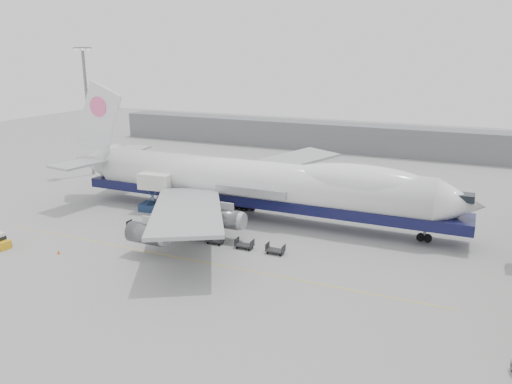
% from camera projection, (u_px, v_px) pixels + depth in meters
% --- Properties ---
extents(ground, '(260.00, 260.00, 0.00)m').
position_uv_depth(ground, '(217.00, 244.00, 66.13)').
color(ground, gray).
rests_on(ground, ground).
extents(apron_line, '(60.00, 0.15, 0.01)m').
position_uv_depth(apron_line, '(194.00, 260.00, 60.85)').
color(apron_line, gold).
rests_on(apron_line, ground).
extents(hangar, '(110.00, 8.00, 7.00)m').
position_uv_depth(hangar, '(310.00, 135.00, 130.67)').
color(hangar, slate).
rests_on(hangar, ground).
extents(floodlight_mast, '(2.40, 2.40, 25.43)m').
position_uv_depth(floodlight_mast, '(87.00, 105.00, 99.79)').
color(floodlight_mast, slate).
rests_on(floodlight_mast, ground).
extents(airliner, '(67.00, 55.30, 19.98)m').
position_uv_depth(airliner, '(258.00, 182.00, 74.91)').
color(airliner, white).
rests_on(airliner, ground).
extents(catering_truck, '(5.83, 4.27, 6.24)m').
position_uv_depth(catering_truck, '(157.00, 190.00, 78.66)').
color(catering_truck, navy).
rests_on(catering_truck, ground).
extents(traffic_cone, '(0.35, 0.35, 0.52)m').
position_uv_depth(traffic_cone, '(59.00, 252.00, 62.70)').
color(traffic_cone, '#FF480D').
rests_on(traffic_cone, ground).
extents(dolly_0, '(2.30, 1.35, 1.30)m').
position_uv_depth(dolly_0, '(136.00, 226.00, 71.12)').
color(dolly_0, '#2D2D30').
rests_on(dolly_0, ground).
extents(dolly_1, '(2.30, 1.35, 1.30)m').
position_uv_depth(dolly_1, '(161.00, 231.00, 69.44)').
color(dolly_1, '#2D2D30').
rests_on(dolly_1, ground).
extents(dolly_2, '(2.30, 1.35, 1.30)m').
position_uv_depth(dolly_2, '(187.00, 235.00, 67.76)').
color(dolly_2, '#2D2D30').
rests_on(dolly_2, ground).
extents(dolly_3, '(2.30, 1.35, 1.30)m').
position_uv_depth(dolly_3, '(215.00, 240.00, 66.08)').
color(dolly_3, '#2D2D30').
rests_on(dolly_3, ground).
extents(dolly_4, '(2.30, 1.35, 1.30)m').
position_uv_depth(dolly_4, '(245.00, 245.00, 64.40)').
color(dolly_4, '#2D2D30').
rests_on(dolly_4, ground).
extents(dolly_5, '(2.30, 1.35, 1.30)m').
position_uv_depth(dolly_5, '(275.00, 250.00, 62.72)').
color(dolly_5, '#2D2D30').
rests_on(dolly_5, ground).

